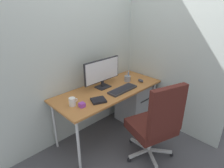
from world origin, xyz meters
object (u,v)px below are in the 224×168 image
at_px(office_chair, 156,123).
at_px(coffee_mug, 72,102).
at_px(notebook, 98,100).
at_px(desk_clamp_accessory, 82,105).
at_px(keyboard, 123,90).
at_px(monitor, 102,72).
at_px(mouse, 141,81).
at_px(filing_cabinet, 133,102).
at_px(pen_holder, 127,78).

bearing_deg(office_chair, coffee_mug, 130.73).
distance_m(notebook, desk_clamp_accessory, 0.22).
relative_size(keyboard, notebook, 2.62).
height_order(office_chair, keyboard, office_chair).
relative_size(monitor, mouse, 5.54).
bearing_deg(office_chair, filing_cabinet, 56.01).
xyz_separation_m(office_chair, monitor, (-0.04, 0.88, 0.41)).
relative_size(mouse, pen_holder, 0.60).
distance_m(filing_cabinet, coffee_mug, 1.23).
xyz_separation_m(mouse, notebook, (-0.84, -0.02, -0.01)).
bearing_deg(monitor, pen_holder, -14.75).
distance_m(keyboard, coffee_mug, 0.72).
bearing_deg(pen_holder, keyboard, -149.56).
relative_size(filing_cabinet, coffee_mug, 5.56).
bearing_deg(keyboard, notebook, -179.83).
xyz_separation_m(office_chair, coffee_mug, (-0.63, 0.74, 0.23)).
distance_m(notebook, coffee_mug, 0.31).
distance_m(pen_holder, coffee_mug, 0.99).
distance_m(office_chair, mouse, 0.81).
distance_m(filing_cabinet, desk_clamp_accessory, 1.17).
bearing_deg(coffee_mug, notebook, -25.41).
height_order(coffee_mug, desk_clamp_accessory, coffee_mug).
bearing_deg(office_chair, keyboard, 83.00).
distance_m(monitor, pen_holder, 0.46).
relative_size(pen_holder, coffee_mug, 1.62).
height_order(office_chair, coffee_mug, office_chair).
relative_size(filing_cabinet, pen_holder, 3.44).
relative_size(coffee_mug, desk_clamp_accessory, 1.76).
relative_size(mouse, desk_clamp_accessory, 1.71).
xyz_separation_m(filing_cabinet, coffee_mug, (-1.14, -0.01, 0.46)).
relative_size(monitor, coffee_mug, 5.37).
bearing_deg(office_chair, mouse, 51.76).
relative_size(filing_cabinet, keyboard, 1.39).
height_order(office_chair, notebook, office_chair).
distance_m(filing_cabinet, keyboard, 0.62).
bearing_deg(notebook, filing_cabinet, 31.98).
bearing_deg(filing_cabinet, notebook, -170.33).
xyz_separation_m(office_chair, filing_cabinet, (0.50, 0.75, -0.23)).
distance_m(office_chair, keyboard, 0.64).
bearing_deg(monitor, desk_clamp_accessory, -155.26).
bearing_deg(notebook, mouse, 23.50).
bearing_deg(mouse, pen_holder, 147.66).
height_order(filing_cabinet, pen_holder, pen_holder).
bearing_deg(keyboard, mouse, 2.26).
bearing_deg(pen_holder, monitor, 165.25).
height_order(pen_holder, desk_clamp_accessory, pen_holder).
bearing_deg(pen_holder, mouse, -49.84).
xyz_separation_m(office_chair, mouse, (0.49, 0.62, 0.20)).
height_order(monitor, notebook, monitor).
height_order(keyboard, coffee_mug, coffee_mug).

